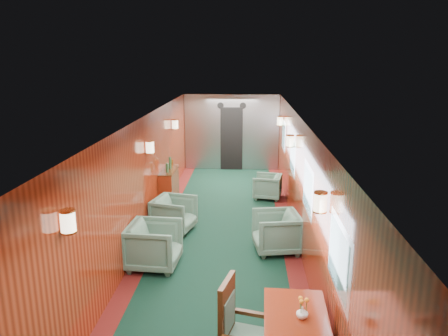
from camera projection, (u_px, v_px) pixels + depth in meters
name	position (u px, v px, depth m)	size (l,w,h in m)	color
room	(220.00, 162.00, 8.02)	(12.00, 12.10, 2.40)	black
bulkhead	(232.00, 133.00, 13.85)	(2.98, 0.17, 2.39)	#A2A4A8
windows_right	(299.00, 170.00, 8.22)	(0.02, 8.60, 0.80)	silver
wall_sconces	(221.00, 148.00, 8.53)	(2.97, 7.97, 0.25)	#FFF2C6
dining_table	(295.00, 322.00, 4.88)	(0.74, 1.03, 0.75)	maroon
side_chair	(239.00, 328.00, 4.72)	(0.65, 0.67, 1.21)	#1B4135
credenza	(169.00, 188.00, 10.37)	(0.33, 1.06, 1.22)	maroon
flower_vase	(302.00, 313.00, 4.73)	(0.13, 0.13, 0.14)	white
armchair_left_near	(154.00, 245.00, 7.44)	(0.84, 0.86, 0.79)	#1B4135
armchair_left_far	(174.00, 214.00, 9.00)	(0.77, 0.80, 0.72)	#1B4135
armchair_right_near	(276.00, 232.00, 8.05)	(0.80, 0.82, 0.75)	#1B4135
armchair_right_far	(267.00, 186.00, 11.11)	(0.66, 0.68, 0.62)	#1B4135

